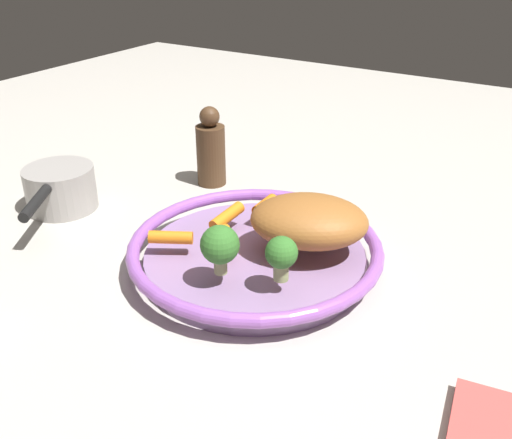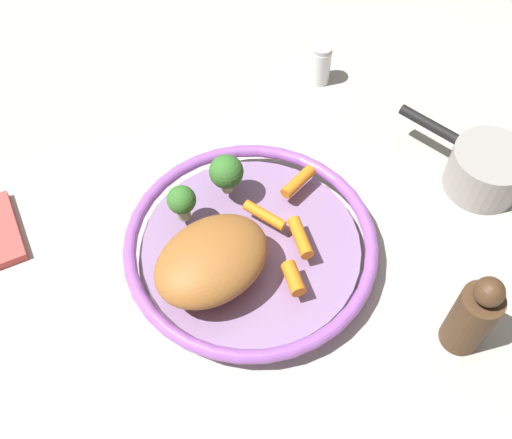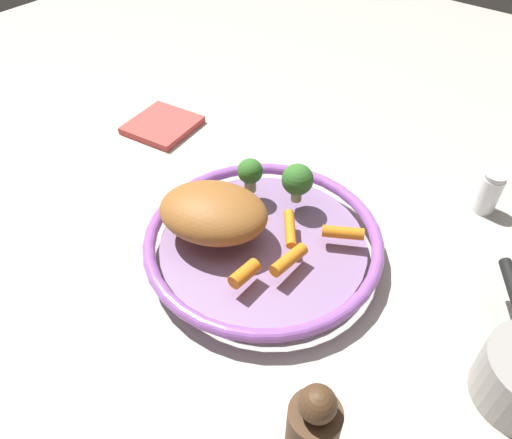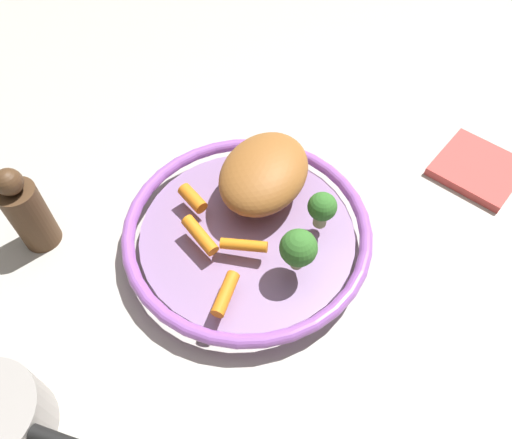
{
  "view_description": "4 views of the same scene",
  "coord_description": "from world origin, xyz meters",
  "px_view_note": "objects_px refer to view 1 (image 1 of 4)",
  "views": [
    {
      "loc": [
        -0.58,
        -0.36,
        0.43
      ],
      "look_at": [
        0.01,
        0.01,
        0.07
      ],
      "focal_mm": 40.38,
      "sensor_mm": 36.0,
      "label": 1
    },
    {
      "loc": [
        0.42,
        -0.13,
        0.73
      ],
      "look_at": [
        -0.02,
        0.01,
        0.06
      ],
      "focal_mm": 42.35,
      "sensor_mm": 36.0,
      "label": 2
    },
    {
      "loc": [
        0.39,
        0.3,
        0.54
      ],
      "look_at": [
        -0.0,
        -0.02,
        0.06
      ],
      "focal_mm": 33.95,
      "sensor_mm": 36.0,
      "label": 3
    },
    {
      "loc": [
        -0.3,
        0.25,
        0.58
      ],
      "look_at": [
        -0.01,
        -0.01,
        0.06
      ],
      "focal_mm": 33.74,
      "sensor_mm": 36.0,
      "label": 4
    }
  ],
  "objects_px": {
    "baby_carrot_center": "(171,237)",
    "broccoli_floret_small": "(281,254)",
    "roast_chicken_piece": "(309,221)",
    "baby_carrot_left": "(227,216)",
    "saucepan": "(60,189)",
    "baby_carrot_right": "(227,238)",
    "baby_carrot_back": "(265,206)",
    "serving_bowl": "(255,253)",
    "broccoli_floret_mid": "(220,246)",
    "pepper_mill": "(211,150)"
  },
  "relations": [
    {
      "from": "baby_carrot_center",
      "to": "broccoli_floret_small",
      "type": "distance_m",
      "value": 0.17
    },
    {
      "from": "broccoli_floret_small",
      "to": "baby_carrot_center",
      "type": "bearing_deg",
      "value": 90.59
    },
    {
      "from": "roast_chicken_piece",
      "to": "baby_carrot_left",
      "type": "height_order",
      "value": "roast_chicken_piece"
    },
    {
      "from": "baby_carrot_left",
      "to": "saucepan",
      "type": "xyz_separation_m",
      "value": [
        -0.04,
        0.31,
        -0.02
      ]
    },
    {
      "from": "baby_carrot_right",
      "to": "baby_carrot_back",
      "type": "bearing_deg",
      "value": 1.99
    },
    {
      "from": "serving_bowl",
      "to": "baby_carrot_left",
      "type": "xyz_separation_m",
      "value": [
        0.02,
        0.06,
        0.03
      ]
    },
    {
      "from": "broccoli_floret_mid",
      "to": "broccoli_floret_small",
      "type": "bearing_deg",
      "value": -69.45
    },
    {
      "from": "baby_carrot_right",
      "to": "broccoli_floret_small",
      "type": "bearing_deg",
      "value": -109.92
    },
    {
      "from": "broccoli_floret_small",
      "to": "pepper_mill",
      "type": "distance_m",
      "value": 0.4
    },
    {
      "from": "broccoli_floret_small",
      "to": "saucepan",
      "type": "bearing_deg",
      "value": 83.57
    },
    {
      "from": "baby_carrot_left",
      "to": "pepper_mill",
      "type": "xyz_separation_m",
      "value": [
        0.18,
        0.16,
        0.01
      ]
    },
    {
      "from": "baby_carrot_right",
      "to": "broccoli_floret_mid",
      "type": "relative_size",
      "value": 0.98
    },
    {
      "from": "baby_carrot_center",
      "to": "pepper_mill",
      "type": "height_order",
      "value": "pepper_mill"
    },
    {
      "from": "roast_chicken_piece",
      "to": "broccoli_floret_mid",
      "type": "relative_size",
      "value": 2.46
    },
    {
      "from": "baby_carrot_center",
      "to": "baby_carrot_back",
      "type": "bearing_deg",
      "value": -22.36
    },
    {
      "from": "serving_bowl",
      "to": "broccoli_floret_small",
      "type": "distance_m",
      "value": 0.11
    },
    {
      "from": "baby_carrot_right",
      "to": "saucepan",
      "type": "xyz_separation_m",
      "value": [
        0.01,
        0.34,
        -0.01
      ]
    },
    {
      "from": "broccoli_floret_mid",
      "to": "broccoli_floret_small",
      "type": "height_order",
      "value": "broccoli_floret_mid"
    },
    {
      "from": "roast_chicken_piece",
      "to": "baby_carrot_center",
      "type": "relative_size",
      "value": 2.68
    },
    {
      "from": "baby_carrot_back",
      "to": "saucepan",
      "type": "height_order",
      "value": "saucepan"
    },
    {
      "from": "serving_bowl",
      "to": "saucepan",
      "type": "distance_m",
      "value": 0.37
    },
    {
      "from": "serving_bowl",
      "to": "pepper_mill",
      "type": "height_order",
      "value": "pepper_mill"
    },
    {
      "from": "baby_carrot_back",
      "to": "pepper_mill",
      "type": "distance_m",
      "value": 0.22
    },
    {
      "from": "baby_carrot_left",
      "to": "saucepan",
      "type": "bearing_deg",
      "value": 97.07
    },
    {
      "from": "pepper_mill",
      "to": "saucepan",
      "type": "xyz_separation_m",
      "value": [
        -0.22,
        0.15,
        -0.03
      ]
    },
    {
      "from": "roast_chicken_piece",
      "to": "baby_carrot_right",
      "type": "relative_size",
      "value": 2.51
    },
    {
      "from": "serving_bowl",
      "to": "baby_carrot_center",
      "type": "distance_m",
      "value": 0.12
    },
    {
      "from": "roast_chicken_piece",
      "to": "baby_carrot_right",
      "type": "height_order",
      "value": "roast_chicken_piece"
    },
    {
      "from": "baby_carrot_center",
      "to": "broccoli_floret_small",
      "type": "bearing_deg",
      "value": -89.41
    },
    {
      "from": "baby_carrot_left",
      "to": "saucepan",
      "type": "relative_size",
      "value": 0.32
    },
    {
      "from": "roast_chicken_piece",
      "to": "baby_carrot_right",
      "type": "xyz_separation_m",
      "value": [
        -0.06,
        0.09,
        -0.02
      ]
    },
    {
      "from": "serving_bowl",
      "to": "baby_carrot_back",
      "type": "xyz_separation_m",
      "value": [
        0.08,
        0.03,
        0.03
      ]
    },
    {
      "from": "baby_carrot_center",
      "to": "broccoli_floret_small",
      "type": "relative_size",
      "value": 1.02
    },
    {
      "from": "baby_carrot_right",
      "to": "broccoli_floret_mid",
      "type": "distance_m",
      "value": 0.08
    },
    {
      "from": "roast_chicken_piece",
      "to": "pepper_mill",
      "type": "xyz_separation_m",
      "value": [
        0.17,
        0.28,
        -0.01
      ]
    },
    {
      "from": "baby_carrot_back",
      "to": "broccoli_floret_small",
      "type": "distance_m",
      "value": 0.18
    },
    {
      "from": "baby_carrot_center",
      "to": "baby_carrot_back",
      "type": "distance_m",
      "value": 0.16
    },
    {
      "from": "roast_chicken_piece",
      "to": "broccoli_floret_small",
      "type": "xyz_separation_m",
      "value": [
        -0.1,
        -0.01,
        0.0
      ]
    },
    {
      "from": "baby_carrot_left",
      "to": "broccoli_floret_mid",
      "type": "bearing_deg",
      "value": -149.06
    },
    {
      "from": "baby_carrot_right",
      "to": "saucepan",
      "type": "distance_m",
      "value": 0.34
    },
    {
      "from": "baby_carrot_back",
      "to": "broccoli_floret_mid",
      "type": "bearing_deg",
      "value": -167.39
    },
    {
      "from": "serving_bowl",
      "to": "broccoli_floret_small",
      "type": "bearing_deg",
      "value": -129.93
    },
    {
      "from": "baby_carrot_center",
      "to": "pepper_mill",
      "type": "xyz_separation_m",
      "value": [
        0.27,
        0.13,
        0.01
      ]
    },
    {
      "from": "broccoli_floret_mid",
      "to": "baby_carrot_right",
      "type": "bearing_deg",
      "value": 28.24
    },
    {
      "from": "baby_carrot_back",
      "to": "broccoli_floret_mid",
      "type": "distance_m",
      "value": 0.18
    },
    {
      "from": "baby_carrot_left",
      "to": "baby_carrot_center",
      "type": "distance_m",
      "value": 0.09
    },
    {
      "from": "broccoli_floret_mid",
      "to": "saucepan",
      "type": "xyz_separation_m",
      "value": [
        0.08,
        0.38,
        -0.04
      ]
    },
    {
      "from": "baby_carrot_left",
      "to": "pepper_mill",
      "type": "distance_m",
      "value": 0.24
    },
    {
      "from": "roast_chicken_piece",
      "to": "broccoli_floret_mid",
      "type": "distance_m",
      "value": 0.14
    },
    {
      "from": "baby_carrot_center",
      "to": "broccoli_floret_mid",
      "type": "height_order",
      "value": "broccoli_floret_mid"
    }
  ]
}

